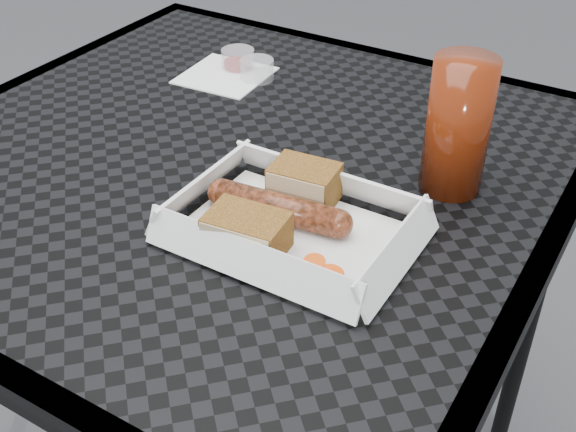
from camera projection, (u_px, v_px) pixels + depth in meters
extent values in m
cube|color=black|center=(229.00, 159.00, 0.89)|extent=(0.80, 0.80, 0.01)
cube|color=black|center=(366.00, 58.00, 1.17)|extent=(0.80, 0.03, 0.03)
cube|color=black|center=(13.00, 94.00, 1.06)|extent=(0.03, 0.80, 0.03)
cube|color=black|center=(541.00, 267.00, 0.74)|extent=(0.03, 0.80, 0.03)
cylinder|color=black|center=(196.00, 194.00, 1.50)|extent=(0.03, 0.03, 0.73)
cylinder|color=black|center=(531.00, 313.00, 1.21)|extent=(0.03, 0.03, 0.73)
cube|color=white|center=(293.00, 233.00, 0.75)|extent=(0.22, 0.15, 0.00)
cylinder|color=brown|center=(278.00, 208.00, 0.76)|extent=(0.14, 0.05, 0.03)
sphere|color=brown|center=(338.00, 224.00, 0.74)|extent=(0.03, 0.03, 0.03)
sphere|color=brown|center=(222.00, 193.00, 0.79)|extent=(0.03, 0.03, 0.03)
cube|color=brown|center=(304.00, 184.00, 0.79)|extent=(0.08, 0.06, 0.04)
cube|color=brown|center=(247.00, 232.00, 0.72)|extent=(0.08, 0.06, 0.04)
cylinder|color=#F14D0A|center=(316.00, 274.00, 0.70)|extent=(0.02, 0.02, 0.00)
torus|color=white|center=(320.00, 279.00, 0.69)|extent=(0.02, 0.02, 0.00)
cube|color=#B2D17F|center=(327.00, 276.00, 0.69)|extent=(0.02, 0.02, 0.00)
cube|color=white|center=(225.00, 75.00, 1.08)|extent=(0.13, 0.13, 0.00)
cylinder|color=maroon|center=(238.00, 59.00, 1.09)|extent=(0.05, 0.05, 0.03)
cylinder|color=silver|center=(257.00, 69.00, 1.06)|extent=(0.05, 0.05, 0.03)
cylinder|color=#571907|center=(458.00, 126.00, 0.79)|extent=(0.07, 0.07, 0.16)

